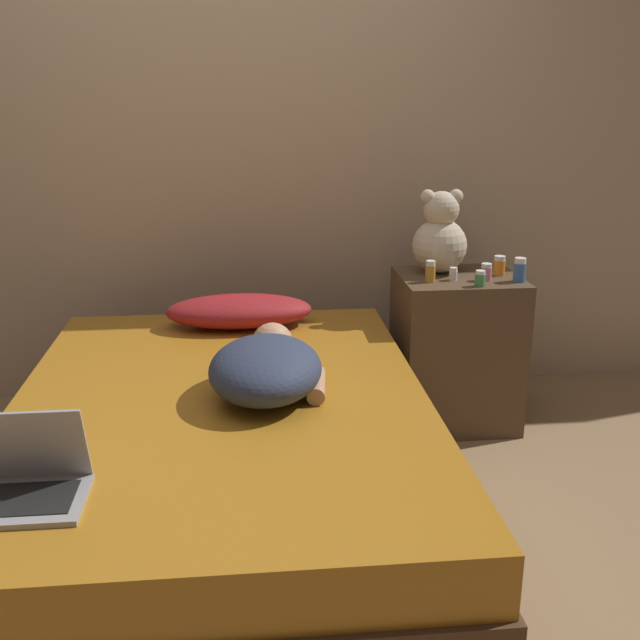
{
  "coord_description": "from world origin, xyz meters",
  "views": [
    {
      "loc": [
        0.09,
        -2.35,
        1.49
      ],
      "look_at": [
        0.36,
        0.25,
        0.67
      ],
      "focal_mm": 42.0,
      "sensor_mm": 36.0,
      "label": 1
    }
  ],
  "objects": [
    {
      "name": "bottle_blue",
      "position": [
        1.26,
        0.64,
        0.74
      ],
      "size": [
        0.05,
        0.05,
        0.1
      ],
      "color": "#3866B2",
      "rests_on": "nightstand"
    },
    {
      "name": "bottle_pink",
      "position": [
        1.12,
        0.67,
        0.72
      ],
      "size": [
        0.05,
        0.05,
        0.07
      ],
      "color": "pink",
      "rests_on": "nightstand"
    },
    {
      "name": "bottle_green",
      "position": [
        1.06,
        0.58,
        0.72
      ],
      "size": [
        0.04,
        0.04,
        0.07
      ],
      "color": "#3D8E4C",
      "rests_on": "nightstand"
    },
    {
      "name": "wall_back",
      "position": [
        0.0,
        1.28,
        1.3
      ],
      "size": [
        8.0,
        0.06,
        2.6
      ],
      "color": "tan",
      "rests_on": "ground_plane"
    },
    {
      "name": "laptop",
      "position": [
        -0.47,
        -0.61,
        0.54
      ],
      "size": [
        0.3,
        0.23,
        0.23
      ],
      "rotation": [
        0.0,
        0.0,
        -0.0
      ],
      "color": "#9E9EA3",
      "rests_on": "bed"
    },
    {
      "name": "teddy_bear",
      "position": [
        0.96,
        0.84,
        0.85
      ],
      "size": [
        0.24,
        0.24,
        0.37
      ],
      "color": "beige",
      "rests_on": "nightstand"
    },
    {
      "name": "nightstand",
      "position": [
        1.03,
        0.76,
        0.34
      ],
      "size": [
        0.52,
        0.46,
        0.69
      ],
      "color": "brown",
      "rests_on": "ground_plane"
    },
    {
      "name": "person_lying",
      "position": [
        0.16,
        0.02,
        0.58
      ],
      "size": [
        0.43,
        0.65,
        0.19
      ],
      "rotation": [
        0.0,
        0.0,
        -0.12
      ],
      "color": "#2D3851",
      "rests_on": "bed"
    },
    {
      "name": "bottle_orange",
      "position": [
        1.21,
        0.76,
        0.73
      ],
      "size": [
        0.05,
        0.05,
        0.09
      ],
      "color": "orange",
      "rests_on": "nightstand"
    },
    {
      "name": "ground_plane",
      "position": [
        0.0,
        0.0,
        0.0
      ],
      "size": [
        12.0,
        12.0,
        0.0
      ],
      "primitive_type": "plane",
      "color": "#937551"
    },
    {
      "name": "bed",
      "position": [
        0.0,
        0.0,
        0.24
      ],
      "size": [
        1.42,
        1.99,
        0.49
      ],
      "color": "#4C331E",
      "rests_on": "ground_plane"
    },
    {
      "name": "pillow",
      "position": [
        0.06,
        0.77,
        0.56
      ],
      "size": [
        0.63,
        0.3,
        0.14
      ],
      "color": "maroon",
      "rests_on": "bed"
    },
    {
      "name": "bottle_white",
      "position": [
        0.98,
        0.69,
        0.72
      ],
      "size": [
        0.04,
        0.04,
        0.06
      ],
      "color": "white",
      "rests_on": "nightstand"
    },
    {
      "name": "bottle_amber",
      "position": [
        0.88,
        0.67,
        0.73
      ],
      "size": [
        0.04,
        0.04,
        0.09
      ],
      "color": "gold",
      "rests_on": "nightstand"
    }
  ]
}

